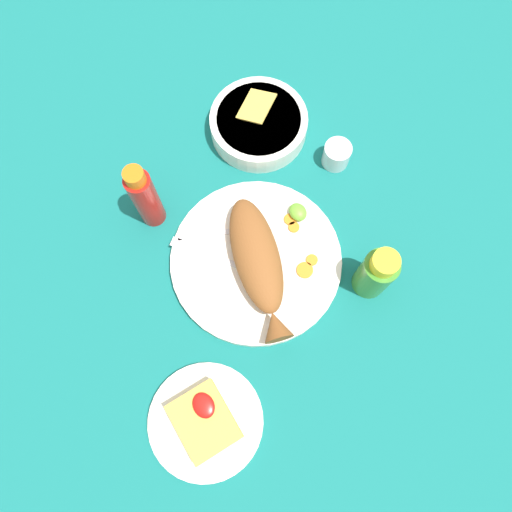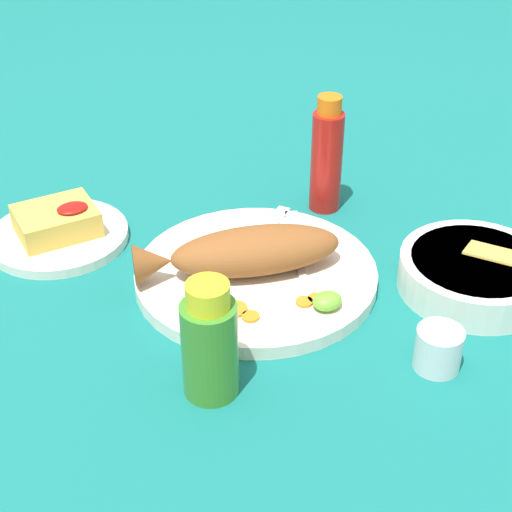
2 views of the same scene
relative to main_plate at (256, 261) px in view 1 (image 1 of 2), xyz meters
The scene contains 16 objects.
ground_plane 0.01m from the main_plate, ahead, with size 4.00×4.00×0.00m, color #146B66.
main_plate is the anchor object (origin of this frame).
fried_fish 0.04m from the main_plate, 163.67° to the left, with size 0.27×0.14×0.06m.
fork_near 0.08m from the main_plate, 54.61° to the left, with size 0.15×0.12×0.00m.
fork_far 0.08m from the main_plate, 19.63° to the left, with size 0.09×0.17×0.00m.
carrot_slice_near 0.09m from the main_plate, 134.63° to the right, with size 0.03×0.03×0.00m, color orange.
carrot_slice_mid 0.10m from the main_plate, 122.20° to the right, with size 0.02×0.02×0.00m, color orange.
carrot_slice_far 0.09m from the main_plate, 79.81° to the right, with size 0.02×0.02×0.00m, color orange.
carrot_slice_extra 0.10m from the main_plate, 70.55° to the right, with size 0.02×0.02×0.00m, color orange.
lime_wedge_main 0.12m from the main_plate, 72.36° to the right, with size 0.04×0.03×0.02m, color #6BB233.
hot_sauce_bottle_red 0.22m from the main_plate, 33.13° to the left, with size 0.05×0.05×0.17m.
hot_sauce_bottle_green 0.21m from the main_plate, 131.97° to the right, with size 0.06×0.06×0.14m.
salt_cup 0.26m from the main_plate, 67.81° to the right, with size 0.05×0.05×0.05m.
side_plate_fries 0.29m from the main_plate, 132.13° to the left, with size 0.19×0.19×0.01m, color white.
fries_pile 0.29m from the main_plate, 132.09° to the left, with size 0.10×0.09×0.04m.
guacamole_bowl 0.27m from the main_plate, 32.23° to the right, with size 0.19×0.19×0.06m.
Camera 1 is at (-0.22, 0.14, 0.87)m, focal length 35.00 mm.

